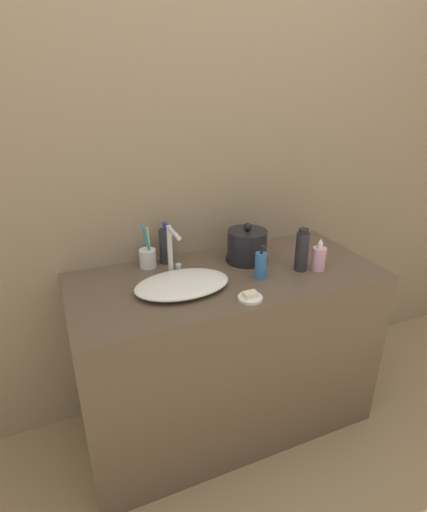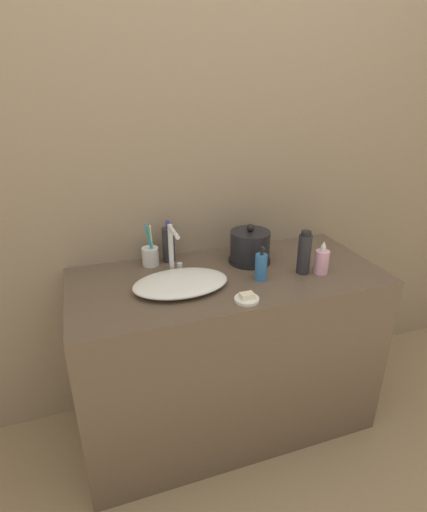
{
  "view_description": "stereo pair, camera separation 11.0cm",
  "coord_description": "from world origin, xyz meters",
  "px_view_note": "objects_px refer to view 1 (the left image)",
  "views": [
    {
      "loc": [
        -0.66,
        -1.1,
        1.59
      ],
      "look_at": [
        -0.07,
        0.3,
        0.92
      ],
      "focal_mm": 28.0,
      "sensor_mm": 36.0,
      "label": 1
    },
    {
      "loc": [
        -0.56,
        -1.14,
        1.59
      ],
      "look_at": [
        -0.07,
        0.3,
        0.92
      ],
      "focal_mm": 28.0,
      "sensor_mm": 36.0,
      "label": 2
    }
  ],
  "objects_px": {
    "electric_kettle": "(247,247)",
    "mouthwash_bottle": "(261,265)",
    "toothbrush_cup": "(148,258)",
    "lotion_bottle": "(166,246)",
    "hand_cream_bottle": "(319,258)",
    "faucet": "(172,249)",
    "shampoo_bottle": "(302,251)"
  },
  "relations": [
    {
      "from": "electric_kettle",
      "to": "mouthwash_bottle",
      "type": "distance_m",
      "value": 0.19
    },
    {
      "from": "toothbrush_cup",
      "to": "lotion_bottle",
      "type": "distance_m",
      "value": 0.1
    },
    {
      "from": "lotion_bottle",
      "to": "hand_cream_bottle",
      "type": "bearing_deg",
      "value": -29.42
    },
    {
      "from": "faucet",
      "to": "hand_cream_bottle",
      "type": "bearing_deg",
      "value": -17.88
    },
    {
      "from": "shampoo_bottle",
      "to": "mouthwash_bottle",
      "type": "distance_m",
      "value": 0.2
    },
    {
      "from": "toothbrush_cup",
      "to": "shampoo_bottle",
      "type": "distance_m",
      "value": 0.68
    },
    {
      "from": "toothbrush_cup",
      "to": "mouthwash_bottle",
      "type": "distance_m",
      "value": 0.5
    },
    {
      "from": "electric_kettle",
      "to": "hand_cream_bottle",
      "type": "bearing_deg",
      "value": -40.65
    },
    {
      "from": "shampoo_bottle",
      "to": "hand_cream_bottle",
      "type": "bearing_deg",
      "value": -20.55
    },
    {
      "from": "lotion_bottle",
      "to": "toothbrush_cup",
      "type": "bearing_deg",
      "value": -170.55
    },
    {
      "from": "toothbrush_cup",
      "to": "electric_kettle",
      "type": "bearing_deg",
      "value": -14.12
    },
    {
      "from": "toothbrush_cup",
      "to": "shampoo_bottle",
      "type": "xyz_separation_m",
      "value": [
        0.61,
        -0.29,
        0.05
      ]
    },
    {
      "from": "faucet",
      "to": "electric_kettle",
      "type": "relative_size",
      "value": 1.13
    },
    {
      "from": "toothbrush_cup",
      "to": "mouthwash_bottle",
      "type": "xyz_separation_m",
      "value": [
        0.41,
        -0.29,
        0.01
      ]
    },
    {
      "from": "mouthwash_bottle",
      "to": "faucet",
      "type": "bearing_deg",
      "value": 153.27
    },
    {
      "from": "faucet",
      "to": "mouthwash_bottle",
      "type": "height_order",
      "value": "faucet"
    },
    {
      "from": "mouthwash_bottle",
      "to": "electric_kettle",
      "type": "bearing_deg",
      "value": 81.05
    },
    {
      "from": "shampoo_bottle",
      "to": "mouthwash_bottle",
      "type": "height_order",
      "value": "shampoo_bottle"
    },
    {
      "from": "electric_kettle",
      "to": "lotion_bottle",
      "type": "distance_m",
      "value": 0.37
    },
    {
      "from": "faucet",
      "to": "electric_kettle",
      "type": "height_order",
      "value": "faucet"
    },
    {
      "from": "mouthwash_bottle",
      "to": "hand_cream_bottle",
      "type": "relative_size",
      "value": 1.01
    },
    {
      "from": "faucet",
      "to": "electric_kettle",
      "type": "xyz_separation_m",
      "value": [
        0.36,
        0.01,
        -0.06
      ]
    },
    {
      "from": "faucet",
      "to": "shampoo_bottle",
      "type": "relative_size",
      "value": 1.15
    },
    {
      "from": "faucet",
      "to": "shampoo_bottle",
      "type": "bearing_deg",
      "value": -17.51
    },
    {
      "from": "shampoo_bottle",
      "to": "hand_cream_bottle",
      "type": "relative_size",
      "value": 1.3
    },
    {
      "from": "shampoo_bottle",
      "to": "hand_cream_bottle",
      "type": "xyz_separation_m",
      "value": [
        0.07,
        -0.03,
        -0.04
      ]
    },
    {
      "from": "electric_kettle",
      "to": "lotion_bottle",
      "type": "height_order",
      "value": "lotion_bottle"
    },
    {
      "from": "lotion_bottle",
      "to": "mouthwash_bottle",
      "type": "distance_m",
      "value": 0.45
    },
    {
      "from": "shampoo_bottle",
      "to": "hand_cream_bottle",
      "type": "height_order",
      "value": "shampoo_bottle"
    },
    {
      "from": "electric_kettle",
      "to": "mouthwash_bottle",
      "type": "xyz_separation_m",
      "value": [
        -0.03,
        -0.18,
        -0.01
      ]
    },
    {
      "from": "shampoo_bottle",
      "to": "mouthwash_bottle",
      "type": "bearing_deg",
      "value": 179.78
    },
    {
      "from": "faucet",
      "to": "toothbrush_cup",
      "type": "distance_m",
      "value": 0.17
    }
  ]
}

